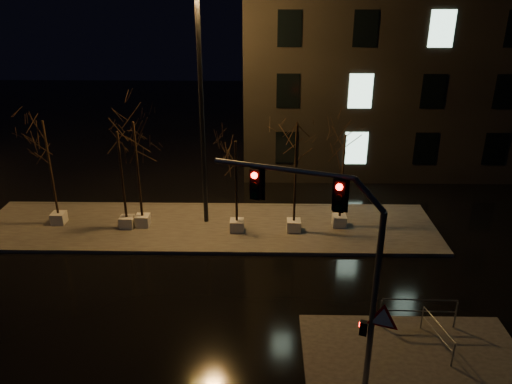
{
  "coord_description": "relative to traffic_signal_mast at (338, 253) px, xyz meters",
  "views": [
    {
      "loc": [
        2.73,
        -15.65,
        11.1
      ],
      "look_at": [
        2.36,
        3.94,
        2.8
      ],
      "focal_mm": 35.0,
      "sensor_mm": 36.0,
      "label": 1
    }
  ],
  "objects": [
    {
      "name": "tree_3",
      "position": [
        -3.27,
        9.53,
        -0.83
      ],
      "size": [
        1.8,
        1.8,
        4.56
      ],
      "color": "silver",
      "rests_on": "median"
    },
    {
      "name": "traffic_signal_mast",
      "position": [
        0.0,
        0.0,
        0.0
      ],
      "size": [
        5.05,
        1.91,
        6.53
      ],
      "rotation": [
        0.0,
        0.0,
        -0.34
      ],
      "color": "#595B60",
      "rests_on": "sidewalk_corner"
    },
    {
      "name": "sidewalk_corner",
      "position": [
        2.8,
        0.56,
        -4.36
      ],
      "size": [
        7.0,
        5.0,
        0.15
      ],
      "primitive_type": "cube",
      "color": "#3F3C38",
      "rests_on": "ground"
    },
    {
      "name": "tree_2",
      "position": [
        -7.87,
        9.98,
        -0.26
      ],
      "size": [
        1.8,
        1.8,
        5.31
      ],
      "color": "silver",
      "rests_on": "median"
    },
    {
      "name": "tree_0",
      "position": [
        -12.03,
        10.18,
        -0.27
      ],
      "size": [
        1.8,
        1.8,
        5.29
      ],
      "color": "silver",
      "rests_on": "median"
    },
    {
      "name": "building",
      "position": [
        9.3,
        22.06,
        3.06
      ],
      "size": [
        25.0,
        12.0,
        15.0
      ],
      "primitive_type": "cube",
      "color": "black",
      "rests_on": "ground"
    },
    {
      "name": "tree_1",
      "position": [
        -8.58,
        9.81,
        -0.57
      ],
      "size": [
        1.8,
        1.8,
        4.9
      ],
      "color": "silver",
      "rests_on": "median"
    },
    {
      "name": "guard_rail_b",
      "position": [
        3.62,
        1.5,
        -3.7
      ],
      "size": [
        0.47,
        1.86,
        0.9
      ],
      "rotation": [
        0.0,
        0.0,
        1.8
      ],
      "color": "#595B60",
      "rests_on": "sidewalk_corner"
    },
    {
      "name": "streetlight_main",
      "position": [
        -4.85,
        10.53,
        1.94
      ],
      "size": [
        2.66,
        1.02,
        10.79
      ],
      "rotation": [
        0.0,
        0.0,
        -0.28
      ],
      "color": "black",
      "rests_on": "median"
    },
    {
      "name": "median",
      "position": [
        -4.7,
        10.06,
        -4.36
      ],
      "size": [
        22.0,
        5.0,
        0.15
      ],
      "primitive_type": "cube",
      "color": "#3F3C38",
      "rests_on": "ground"
    },
    {
      "name": "tree_5",
      "position": [
        1.65,
        10.13,
        -0.72
      ],
      "size": [
        1.8,
        1.8,
        4.7
      ],
      "color": "silver",
      "rests_on": "median"
    },
    {
      "name": "ground",
      "position": [
        -4.7,
        4.06,
        -4.44
      ],
      "size": [
        90.0,
        90.0,
        0.0
      ],
      "primitive_type": "plane",
      "color": "black",
      "rests_on": "ground"
    },
    {
      "name": "tree_4",
      "position": [
        -0.58,
        9.58,
        -0.16
      ],
      "size": [
        1.8,
        1.8,
        5.43
      ],
      "color": "silver",
      "rests_on": "median"
    },
    {
      "name": "guard_rail_a",
      "position": [
        3.28,
        2.5,
        -3.56
      ],
      "size": [
        2.58,
        0.12,
        1.11
      ],
      "rotation": [
        0.0,
        0.0,
        -0.02
      ],
      "color": "#595B60",
      "rests_on": "sidewalk_corner"
    }
  ]
}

